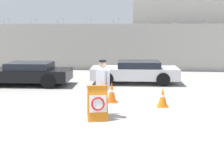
% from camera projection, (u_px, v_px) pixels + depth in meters
% --- Properties ---
extents(ground_plane, '(90.00, 90.00, 0.00)m').
position_uv_depth(ground_plane, '(145.00, 113.00, 10.63)').
color(ground_plane, gray).
extents(perimeter_wall, '(36.00, 0.30, 3.64)m').
position_uv_depth(perimeter_wall, '(145.00, 47.00, 21.37)').
color(perimeter_wall, '#ADA8A0').
rests_on(perimeter_wall, ground_plane).
extents(building_block, '(8.43, 6.52, 6.66)m').
position_uv_depth(building_block, '(185.00, 23.00, 25.85)').
color(building_block, beige).
rests_on(building_block, ground_plane).
extents(barricade_sign, '(0.76, 0.81, 1.09)m').
position_uv_depth(barricade_sign, '(98.00, 103.00, 9.83)').
color(barricade_sign, orange).
rests_on(barricade_sign, ground_plane).
extents(security_guard, '(0.53, 0.65, 1.84)m').
position_uv_depth(security_guard, '(103.00, 84.00, 10.26)').
color(security_guard, '#232838').
rests_on(security_guard, ground_plane).
extents(traffic_cone_mid, '(0.42, 0.42, 0.69)m').
position_uv_depth(traffic_cone_mid, '(163.00, 97.00, 11.46)').
color(traffic_cone_mid, orange).
rests_on(traffic_cone_mid, ground_plane).
extents(traffic_cone_far, '(0.42, 0.42, 0.79)m').
position_uv_depth(traffic_cone_far, '(112.00, 92.00, 12.14)').
color(traffic_cone_far, orange).
rests_on(traffic_cone_far, ground_plane).
extents(parked_car_front_coupe, '(4.56, 2.10, 1.16)m').
position_uv_depth(parked_car_front_coupe, '(27.00, 73.00, 15.86)').
color(parked_car_front_coupe, black).
rests_on(parked_car_front_coupe, ground_plane).
extents(parked_car_rear_sedan, '(4.62, 2.18, 1.17)m').
position_uv_depth(parked_car_rear_sedan, '(135.00, 72.00, 16.43)').
color(parked_car_rear_sedan, black).
rests_on(parked_car_rear_sedan, ground_plane).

